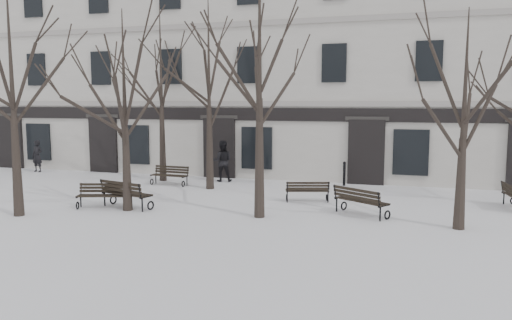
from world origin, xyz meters
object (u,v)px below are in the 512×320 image
at_px(bench_1, 125,193).
at_px(tree_1, 124,86).
at_px(tree_2, 260,38).
at_px(bench_2, 360,200).
at_px(bench_0, 103,195).
at_px(tree_3, 465,93).
at_px(bench_4, 307,190).
at_px(tree_0, 11,65).
at_px(bench_3, 170,175).

bearing_deg(bench_1, tree_1, 147.48).
distance_m(tree_2, bench_2, 6.11).
height_order(bench_1, bench_2, bench_1).
bearing_deg(tree_2, bench_0, -177.66).
bearing_deg(bench_1, tree_2, -163.82).
xyz_separation_m(tree_3, bench_4, (-4.99, 2.60, -3.51)).
distance_m(tree_2, bench_4, 6.05).
bearing_deg(tree_2, tree_0, -164.65).
height_order(tree_0, bench_4, tree_0).
distance_m(tree_1, tree_2, 4.84).
distance_m(bench_0, bench_3, 5.03).
xyz_separation_m(bench_0, bench_4, (6.66, 3.09, -0.03)).
bearing_deg(bench_4, tree_2, 53.90).
bearing_deg(bench_2, bench_1, 42.10).
xyz_separation_m(bench_0, bench_2, (8.73, 1.37, 0.05)).
bearing_deg(bench_0, tree_0, -153.53).
relative_size(tree_2, bench_3, 5.24).
relative_size(tree_0, bench_0, 4.35).
bearing_deg(bench_4, tree_0, 13.18).
relative_size(tree_0, bench_3, 4.50).
bearing_deg(tree_3, bench_2, 163.22).
xyz_separation_m(tree_0, bench_3, (1.98, 6.88, -4.40)).
bearing_deg(bench_2, bench_3, 10.59).
xyz_separation_m(tree_2, bench_3, (-5.59, 4.80, -5.20)).
xyz_separation_m(tree_1, tree_3, (10.60, 0.59, -0.26)).
height_order(tree_1, bench_4, tree_1).
bearing_deg(bench_3, tree_3, -17.28).
bearing_deg(bench_0, tree_3, -15.14).
distance_m(tree_2, bench_3, 9.02).
bearing_deg(bench_3, tree_0, -101.92).
xyz_separation_m(bench_2, bench_4, (-2.07, 1.72, -0.08)).
distance_m(tree_1, bench_0, 3.88).
bearing_deg(bench_4, tree_3, 135.70).
bearing_deg(bench_1, bench_0, 27.71).
bearing_deg(bench_3, tree_1, -75.06).
relative_size(tree_1, bench_0, 3.77).
height_order(tree_0, tree_2, tree_2).
distance_m(tree_0, bench_0, 5.13).
bearing_deg(tree_0, tree_1, 30.55).
xyz_separation_m(tree_3, bench_2, (-2.92, 0.88, -3.43)).
distance_m(tree_2, tree_3, 6.24).
xyz_separation_m(tree_1, bench_4, (5.61, 3.19, -3.77)).
bearing_deg(tree_0, bench_1, 36.66).
height_order(tree_2, bench_3, tree_2).
xyz_separation_m(tree_2, bench_2, (3.07, 1.14, -5.15)).
bearing_deg(tree_3, bench_0, -177.58).
xyz_separation_m(tree_0, bench_0, (1.91, 1.84, -4.39)).
bearing_deg(tree_0, tree_2, 15.35).
height_order(tree_1, tree_2, tree_2).
xyz_separation_m(tree_1, bench_2, (7.68, 1.47, -3.69)).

